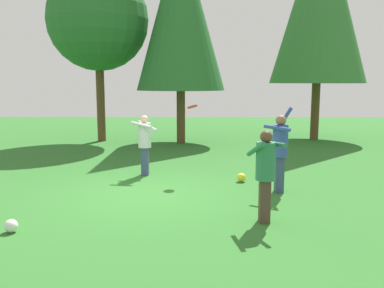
# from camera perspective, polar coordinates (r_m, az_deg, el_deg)

# --- Properties ---
(ground_plane) EXTENTS (40.00, 40.00, 0.00)m
(ground_plane) POSITION_cam_1_polar(r_m,az_deg,el_deg) (9.20, -6.43, -7.04)
(ground_plane) COLOR #2D6B28
(person_thrower) EXTENTS (0.68, 0.67, 1.93)m
(person_thrower) POSITION_cam_1_polar(r_m,az_deg,el_deg) (9.35, 12.12, -0.34)
(person_thrower) COLOR #38476B
(person_thrower) RESTS_ON ground_plane
(person_catcher) EXTENTS (0.66, 0.61, 1.60)m
(person_catcher) POSITION_cam_1_polar(r_m,az_deg,el_deg) (10.94, -6.59, 0.55)
(person_catcher) COLOR #38476B
(person_catcher) RESTS_ON ground_plane
(person_bystander) EXTENTS (0.65, 0.70, 1.65)m
(person_bystander) POSITION_cam_1_polar(r_m,az_deg,el_deg) (7.31, 10.15, -3.36)
(person_bystander) COLOR #4C382D
(person_bystander) RESTS_ON ground_plane
(frisbee) EXTENTS (0.37, 0.38, 0.11)m
(frisbee) POSITION_cam_1_polar(r_m,az_deg,el_deg) (10.39, 0.06, 5.21)
(frisbee) COLOR red
(ball_yellow) EXTENTS (0.22, 0.22, 0.22)m
(ball_yellow) POSITION_cam_1_polar(r_m,az_deg,el_deg) (10.35, 6.86, -4.63)
(ball_yellow) COLOR yellow
(ball_yellow) RESTS_ON ground_plane
(ball_white) EXTENTS (0.22, 0.22, 0.22)m
(ball_white) POSITION_cam_1_polar(r_m,az_deg,el_deg) (7.56, -23.81, -10.35)
(ball_white) COLOR white
(ball_white) RESTS_ON ground_plane
(tree_left) EXTENTS (4.09, 4.09, 7.00)m
(tree_left) POSITION_cam_1_polar(r_m,az_deg,el_deg) (17.75, -12.91, 16.39)
(tree_left) COLOR brown
(tree_left) RESTS_ON ground_plane
(tree_center) EXTENTS (3.50, 3.50, 8.35)m
(tree_center) POSITION_cam_1_polar(r_m,az_deg,el_deg) (16.78, -1.61, 18.08)
(tree_center) COLOR brown
(tree_center) RESTS_ON ground_plane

